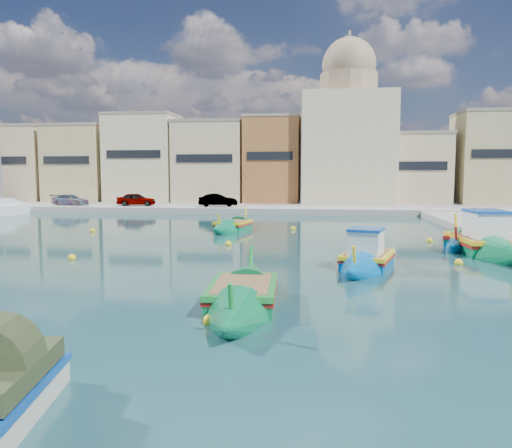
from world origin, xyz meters
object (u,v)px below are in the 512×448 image
(luzzu_turquoise_cabin, at_px, (481,244))
(luzzu_blue_cabin, at_px, (367,260))
(luzzu_cyan_mid, at_px, (468,242))
(luzzu_blue_south, at_px, (243,297))
(church_block, at_px, (348,133))
(luzzu_green, at_px, (233,227))
(yacht_north, at_px, (12,210))

(luzzu_turquoise_cabin, relative_size, luzzu_blue_cabin, 1.40)
(luzzu_cyan_mid, xyz_separation_m, luzzu_blue_south, (-10.07, -13.47, 0.01))
(luzzu_cyan_mid, bearing_deg, church_block, 99.32)
(luzzu_blue_south, bearing_deg, luzzu_turquoise_cabin, 48.46)
(luzzu_turquoise_cabin, bearing_deg, luzzu_cyan_mid, 90.10)
(luzzu_green, distance_m, yacht_north, 25.77)
(luzzu_green, xyz_separation_m, luzzu_blue_south, (3.73, -19.25, 0.00))
(luzzu_green, relative_size, yacht_north, 0.70)
(luzzu_blue_cabin, bearing_deg, luzzu_cyan_mid, 49.68)
(luzzu_turquoise_cabin, relative_size, luzzu_green, 1.41)
(yacht_north, bearing_deg, luzzu_blue_south, -47.75)
(church_block, bearing_deg, luzzu_blue_south, -96.59)
(luzzu_cyan_mid, distance_m, luzzu_green, 14.96)
(luzzu_green, distance_m, luzzu_blue_south, 19.61)
(luzzu_cyan_mid, xyz_separation_m, luzzu_green, (-13.80, 5.78, 0.00))
(luzzu_blue_south, bearing_deg, church_block, 83.41)
(luzzu_blue_cabin, relative_size, yacht_north, 0.70)
(luzzu_blue_cabin, distance_m, luzzu_blue_south, 7.73)
(church_block, distance_m, luzzu_blue_south, 44.96)
(church_block, height_order, luzzu_green, church_block)
(luzzu_turquoise_cabin, xyz_separation_m, luzzu_blue_south, (-10.08, -11.37, -0.15))
(luzzu_turquoise_cabin, bearing_deg, church_block, 98.74)
(luzzu_cyan_mid, relative_size, yacht_north, 0.72)
(luzzu_blue_cabin, height_order, yacht_north, yacht_north)
(luzzu_turquoise_cabin, xyz_separation_m, luzzu_blue_cabin, (-5.91, -4.86, -0.08))
(luzzu_blue_cabin, height_order, luzzu_blue_south, luzzu_blue_cabin)
(yacht_north, bearing_deg, church_block, 23.45)
(luzzu_turquoise_cabin, distance_m, luzzu_cyan_mid, 2.11)
(luzzu_cyan_mid, distance_m, yacht_north, 40.73)
(luzzu_blue_cabin, distance_m, luzzu_cyan_mid, 9.13)
(church_block, distance_m, luzzu_cyan_mid, 31.92)
(luzzu_blue_cabin, distance_m, luzzu_green, 14.99)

